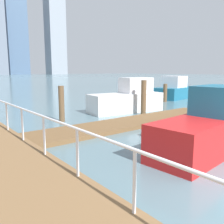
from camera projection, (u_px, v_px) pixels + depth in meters
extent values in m
plane|color=slate|center=(6.00, 102.00, 20.78)|extent=(300.00, 300.00, 0.00)
cube|color=brown|center=(130.00, 123.00, 12.09)|extent=(11.78, 2.00, 0.18)
cylinder|color=white|center=(134.00, 182.00, 3.81)|extent=(0.06, 0.06, 1.05)
cylinder|color=white|center=(77.00, 153.00, 5.18)|extent=(0.06, 0.06, 1.05)
cylinder|color=white|center=(44.00, 136.00, 6.54)|extent=(0.06, 0.06, 1.05)
cylinder|color=white|center=(22.00, 124.00, 7.90)|extent=(0.06, 0.06, 1.05)
cylinder|color=white|center=(7.00, 116.00, 9.26)|extent=(0.06, 0.06, 1.05)
cylinder|color=brown|center=(165.00, 93.00, 20.76)|extent=(0.34, 0.34, 1.53)
cylinder|color=brown|center=(61.00, 104.00, 12.63)|extent=(0.29, 0.29, 1.87)
cylinder|color=#473826|center=(128.00, 95.00, 18.74)|extent=(0.29, 0.29, 1.62)
cylinder|color=brown|center=(144.00, 98.00, 14.59)|extent=(0.32, 0.32, 2.09)
cube|color=red|center=(208.00, 134.00, 8.03)|extent=(5.10, 2.06, 1.17)
cube|color=#1E6B8C|center=(218.00, 100.00, 8.28)|extent=(1.93, 1.44, 0.98)
cube|color=white|center=(126.00, 103.00, 15.80)|extent=(5.12, 2.25, 1.19)
cube|color=white|center=(136.00, 85.00, 16.02)|extent=(2.06, 1.55, 1.01)
cube|color=#1E6B8C|center=(176.00, 93.00, 23.57)|extent=(5.22, 3.06, 1.07)
cube|color=white|center=(174.00, 82.00, 23.09)|extent=(2.38, 2.10, 1.07)
cube|color=slate|center=(17.00, 38.00, 160.81)|extent=(13.47, 9.30, 48.24)
cube|color=#8C939E|center=(55.00, 31.00, 164.00)|extent=(11.99, 9.69, 57.31)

